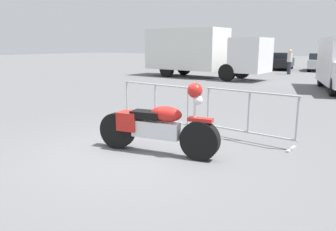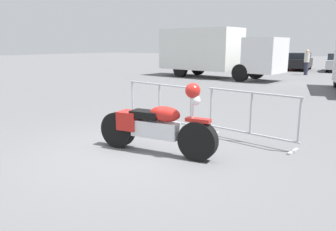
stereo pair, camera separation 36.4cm
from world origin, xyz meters
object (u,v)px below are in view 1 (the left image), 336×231
object	(u,v)px
box_truck	(199,51)
motorcycle	(156,126)
parked_car_red	(251,59)
crowd_barrier_far	(249,116)
crowd_barrier_near	(155,105)
pedestrian	(290,61)
parked_car_black	(282,61)
parked_car_maroon	(191,58)
parked_car_tan	(221,59)
parked_car_silver	(319,62)

from	to	relation	value
box_truck	motorcycle	bearing A→B (deg)	-61.04
parked_car_red	crowd_barrier_far	bearing A→B (deg)	-169.32
crowd_barrier_near	pedestrian	bearing A→B (deg)	92.23
crowd_barrier_far	box_truck	world-z (taller)	box_truck
parked_car_black	pedestrian	size ratio (longest dim) A/B	2.52
parked_car_red	parked_car_black	world-z (taller)	parked_car_red
motorcycle	box_truck	distance (m)	14.92
crowd_barrier_near	parked_car_maroon	bearing A→B (deg)	116.42
crowd_barrier_near	parked_car_red	distance (m)	22.59
crowd_barrier_far	parked_car_black	bearing A→B (deg)	102.02
motorcycle	parked_car_black	world-z (taller)	parked_car_black
parked_car_maroon	pedestrian	xyz separation A→B (m)	(9.98, -4.26, 0.18)
box_truck	pedestrian	world-z (taller)	box_truck
motorcycle	parked_car_tan	xyz separation A→B (m)	(-9.02, 23.74, 0.19)
pedestrian	crowd_barrier_far	bearing A→B (deg)	-54.48
motorcycle	pedestrian	bearing A→B (deg)	87.27
parked_car_maroon	parked_car_red	distance (m)	5.66
parked_car_maroon	parked_car_black	bearing A→B (deg)	-97.80
parked_car_tan	parked_car_red	bearing A→B (deg)	-98.83
parked_car_silver	crowd_barrier_far	bearing A→B (deg)	176.78
parked_car_black	parked_car_silver	distance (m)	2.82
box_truck	pedestrian	xyz separation A→B (m)	(4.29, 5.30, -0.72)
motorcycle	parked_car_black	distance (m)	23.37
crowd_barrier_far	pedestrian	bearing A→B (deg)	99.98
crowd_barrier_far	parked_car_black	distance (m)	21.93
box_truck	crowd_barrier_far	bearing A→B (deg)	-53.79
pedestrian	parked_car_black	bearing A→B (deg)	135.40
box_truck	parked_car_silver	size ratio (longest dim) A/B	1.88
parked_car_silver	motorcycle	bearing A→B (deg)	173.56
motorcycle	crowd_barrier_near	size ratio (longest dim) A/B	1.17
parked_car_maroon	parked_car_tan	xyz separation A→B (m)	(2.81, 0.62, -0.02)
parked_car_red	parked_car_tan	bearing A→B (deg)	81.17
crowd_barrier_near	parked_car_silver	distance (m)	21.67
parked_car_red	parked_car_black	xyz separation A→B (m)	(2.81, -0.57, -0.05)
crowd_barrier_near	parked_car_black	size ratio (longest dim) A/B	0.48
motorcycle	parked_car_red	distance (m)	24.49
box_truck	parked_car_silver	xyz separation A→B (m)	(5.56, 9.77, -0.95)
crowd_barrier_far	pedestrian	size ratio (longest dim) A/B	1.22
parked_car_tan	pedestrian	world-z (taller)	pedestrian
crowd_barrier_far	parked_car_maroon	bearing A→B (deg)	121.24
box_truck	parked_car_black	bearing A→B (deg)	78.57
parked_car_black	parked_car_silver	size ratio (longest dim) A/B	1.02
crowd_barrier_far	parked_car_silver	xyz separation A→B (m)	(-1.75, 21.66, 0.14)
parked_car_black	motorcycle	bearing A→B (deg)	-179.51
parked_car_maroon	crowd_barrier_far	bearing A→B (deg)	-156.60
parked_car_red	pedestrian	bearing A→B (deg)	-145.84
parked_car_red	pedestrian	world-z (taller)	pedestrian
parked_car_black	parked_car_silver	bearing A→B (deg)	-93.63
parked_car_black	box_truck	bearing A→B (deg)	156.12
crowd_barrier_near	parked_car_tan	size ratio (longest dim) A/B	0.48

